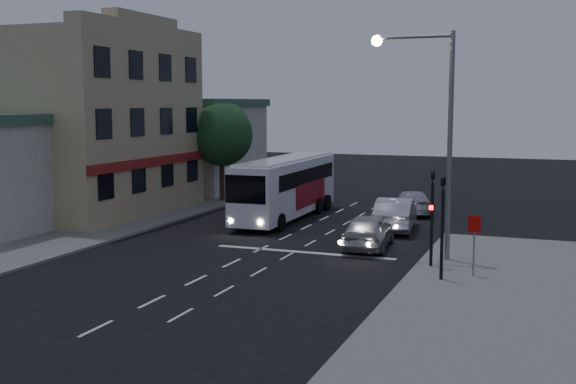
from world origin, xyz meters
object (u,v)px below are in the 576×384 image
at_px(car_suv, 368,231).
at_px(streetlight, 434,119).
at_px(regulatory_sign, 474,236).
at_px(street_tree, 222,132).
at_px(traffic_signal_main, 432,207).
at_px(tour_bus, 286,186).
at_px(car_sedan_b, 412,202).
at_px(car_sedan_a, 396,214).
at_px(traffic_signal_side, 443,215).

relative_size(car_suv, streetlight, 0.51).
bearing_deg(regulatory_sign, street_tree, 138.92).
distance_m(car_suv, traffic_signal_main, 4.73).
height_order(tour_bus, car_suv, tour_bus).
bearing_deg(car_sedan_b, traffic_signal_main, 84.60).
bearing_deg(street_tree, car_suv, -41.77).
distance_m(car_suv, car_sedan_a, 4.87).
xyz_separation_m(car_sedan_b, traffic_signal_main, (3.38, -13.59, 1.76)).
xyz_separation_m(car_suv, traffic_signal_side, (3.94, -5.00, 1.64)).
height_order(regulatory_sign, street_tree, street_tree).
relative_size(car_sedan_a, street_tree, 0.81).
height_order(traffic_signal_main, regulatory_sign, traffic_signal_main).
distance_m(car_sedan_b, traffic_signal_side, 16.19).
height_order(car_sedan_a, street_tree, street_tree).
bearing_deg(street_tree, streetlight, -39.51).
bearing_deg(traffic_signal_main, traffic_signal_side, -70.51).
bearing_deg(street_tree, tour_bus, -37.75).
bearing_deg(traffic_signal_side, car_suv, 128.25).
relative_size(traffic_signal_side, street_tree, 0.66).
distance_m(car_sedan_a, traffic_signal_side, 10.69).
distance_m(car_sedan_a, streetlight, 8.60).
xyz_separation_m(tour_bus, car_suv, (6.31, -6.38, -1.04)).
distance_m(traffic_signal_main, street_tree, 21.38).
relative_size(car_sedan_b, traffic_signal_main, 1.12).
xyz_separation_m(traffic_signal_main, regulatory_sign, (1.70, -1.01, -0.82)).
xyz_separation_m(car_sedan_b, street_tree, (-12.43, 0.66, 3.83)).
distance_m(car_suv, car_sedan_b, 10.57).
bearing_deg(car_suv, street_tree, -46.23).
bearing_deg(streetlight, traffic_signal_main, -79.80).
bearing_deg(regulatory_sign, car_sedan_b, 109.18).
xyz_separation_m(traffic_signal_side, streetlight, (-0.96, 3.40, 3.31)).
bearing_deg(car_sedan_a, traffic_signal_side, 104.58).
distance_m(regulatory_sign, streetlight, 5.18).
bearing_deg(regulatory_sign, traffic_signal_main, 149.16).
relative_size(car_suv, traffic_signal_main, 1.11).
bearing_deg(tour_bus, car_suv, -46.23).
relative_size(regulatory_sign, streetlight, 0.24).
xyz_separation_m(car_sedan_b, streetlight, (3.12, -12.17, 5.07)).
height_order(car_sedan_a, car_sedan_b, car_sedan_a).
distance_m(traffic_signal_side, streetlight, 4.84).
distance_m(traffic_signal_side, street_tree, 23.24).
bearing_deg(regulatory_sign, streetlight, 128.75).
bearing_deg(traffic_signal_main, car_suv, 137.01).
height_order(tour_bus, car_sedan_a, tour_bus).
xyz_separation_m(streetlight, street_tree, (-15.55, 12.82, -1.23)).
relative_size(traffic_signal_main, street_tree, 0.66).
relative_size(car_sedan_b, streetlight, 0.51).
distance_m(car_sedan_a, street_tree, 14.67).
distance_m(traffic_signal_main, regulatory_sign, 2.14).
distance_m(car_suv, traffic_signal_side, 6.58).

